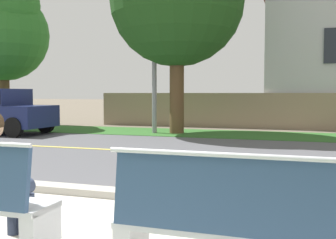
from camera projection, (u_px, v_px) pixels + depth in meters
ground_plane at (235, 147)px, 10.64m from camera, size 140.00×140.00×0.00m
curb_edge at (164, 198)px, 5.28m from camera, size 44.00×0.30×0.11m
street_asphalt at (224, 155)px, 9.22m from camera, size 52.00×8.00×0.01m
road_centre_line at (224, 155)px, 9.22m from camera, size 48.00×0.14×0.01m
far_verge_grass at (250, 135)px, 13.65m from camera, size 48.00×2.80×0.02m
bench_right at (242, 228)px, 2.87m from camera, size 1.88×0.48×1.01m
seated_person_grey at (0, 173)px, 3.72m from camera, size 0.52×0.68×1.25m
streetlamp at (156, 24)px, 14.25m from camera, size 0.24×2.10×6.57m
shade_tree_far_left at (4, 28)px, 17.01m from camera, size 3.81×3.81×6.29m
garden_wall at (254, 111)px, 16.19m from camera, size 13.00×0.36×1.40m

